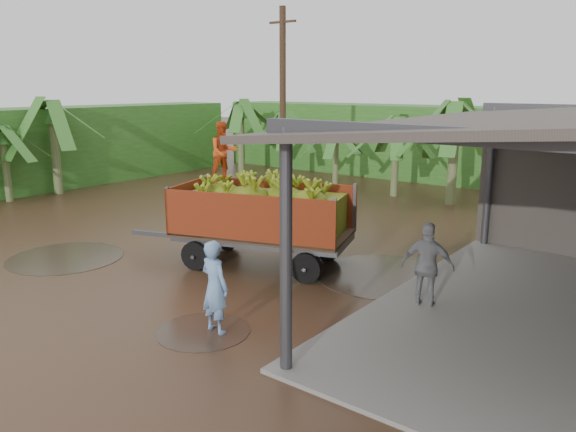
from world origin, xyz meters
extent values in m
plane|color=black|center=(0.00, 0.00, 0.00)|extent=(100.00, 100.00, 0.00)
cube|color=#2D661E|center=(-2.00, 16.00, 1.80)|extent=(22.00, 3.00, 3.60)
cube|color=#2D661E|center=(-14.00, 4.00, 1.80)|extent=(3.00, 18.00, 3.60)
cube|color=#47474C|center=(-1.59, -0.60, 0.54)|extent=(1.72, 0.67, 0.12)
imported|color=#C14316|center=(-0.04, 0.41, 2.86)|extent=(0.88, 0.96, 1.59)
imported|color=#719ACF|center=(3.29, -3.30, 0.90)|extent=(0.70, 0.49, 1.81)
imported|color=gray|center=(5.95, 0.23, 0.93)|extent=(1.17, 0.73, 1.86)
cylinder|color=#47301E|center=(-2.91, 6.58, 3.70)|extent=(0.24, 0.24, 7.40)
cube|color=#47301E|center=(-2.91, 6.58, 6.84)|extent=(1.20, 0.08, 0.08)
camera|label=1|loc=(10.48, -10.31, 4.60)|focal=35.00mm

